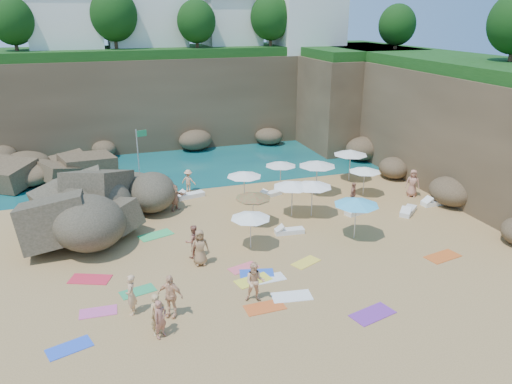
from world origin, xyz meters
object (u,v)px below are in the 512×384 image
object	(u,v)px
person_stand_1	(193,241)
person_stand_6	(131,295)
person_stand_0	(157,315)
flag_pole	(139,149)
person_stand_4	(413,183)
parasol_1	(317,163)
person_stand_5	(175,198)
lounger_0	(191,195)
person_stand_3	(353,194)
rock_outcrop	(94,226)
person_stand_2	(188,181)
parasol_2	(292,184)
parasol_0	(244,174)

from	to	relation	value
person_stand_1	person_stand_6	distance (m)	5.44
person_stand_0	person_stand_1	bearing A→B (deg)	43.01
flag_pole	person_stand_4	xyz separation A→B (m)	(17.22, -8.62, -1.63)
flag_pole	person_stand_4	distance (m)	19.33
parasol_1	person_stand_5	distance (m)	9.83
lounger_0	person_stand_1	world-z (taller)	person_stand_1
person_stand_3	person_stand_1	bearing A→B (deg)	151.75
lounger_0	rock_outcrop	bearing A→B (deg)	-168.00
person_stand_2	person_stand_5	bearing A→B (deg)	99.96
parasol_2	person_stand_6	bearing A→B (deg)	-143.07
flag_pole	person_stand_1	bearing A→B (deg)	-84.34
flag_pole	person_stand_6	distance (m)	17.25
person_stand_4	flag_pole	bearing A→B (deg)	-176.35
parasol_2	person_stand_1	distance (m)	7.82
parasol_2	person_stand_2	distance (m)	8.30
parasol_2	lounger_0	bearing A→B (deg)	136.17
parasol_0	person_stand_2	xyz separation A→B (m)	(-3.07, 3.30, -1.20)
flag_pole	parasol_0	xyz separation A→B (m)	(6.00, -6.22, -0.58)
parasol_2	person_stand_1	size ratio (longest dim) A/B	1.34
parasol_2	person_stand_0	size ratio (longest dim) A/B	1.35
rock_outcrop	person_stand_0	distance (m)	11.89
parasol_0	parasol_2	bearing A→B (deg)	-54.94
person_stand_5	flag_pole	bearing A→B (deg)	68.45
flag_pole	person_stand_3	bearing A→B (deg)	-35.64
parasol_1	lounger_0	size ratio (longest dim) A/B	1.34
person_stand_2	person_stand_4	size ratio (longest dim) A/B	0.84
parasol_1	person_stand_6	distance (m)	17.26
parasol_0	rock_outcrop	bearing A→B (deg)	-174.50
rock_outcrop	parasol_0	world-z (taller)	parasol_0
person_stand_2	person_stand_4	bearing A→B (deg)	-166.95
rock_outcrop	parasol_1	size ratio (longest dim) A/B	3.23
parasol_0	person_stand_3	world-z (taller)	parasol_0
flag_pole	person_stand_4	bearing A→B (deg)	-26.59
parasol_0	person_stand_5	bearing A→B (deg)	178.76
person_stand_0	person_stand_6	xyz separation A→B (m)	(-0.85, 1.77, 0.01)
person_stand_2	flag_pole	bearing A→B (deg)	-10.16
person_stand_3	person_stand_6	xyz separation A→B (m)	(-14.70, -8.05, 0.10)
flag_pole	person_stand_0	bearing A→B (deg)	-94.08
rock_outcrop	person_stand_3	bearing A→B (deg)	-6.49
person_stand_4	person_stand_5	bearing A→B (deg)	-158.76
parasol_2	person_stand_5	xyz separation A→B (m)	(-6.68, 3.14, -1.22)
person_stand_3	parasol_2	bearing A→B (deg)	136.65
parasol_0	person_stand_0	distance (m)	14.60
person_stand_3	person_stand_6	size ratio (longest dim) A/B	0.89
person_stand_1	person_stand_0	bearing A→B (deg)	58.16
person_stand_2	person_stand_4	distance (m)	15.39
flag_pole	person_stand_3	xyz separation A→B (m)	(12.51, -8.97, -1.77)
person_stand_0	person_stand_6	world-z (taller)	person_stand_6
lounger_0	person_stand_0	world-z (taller)	person_stand_0
parasol_0	parasol_1	bearing A→B (deg)	0.24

